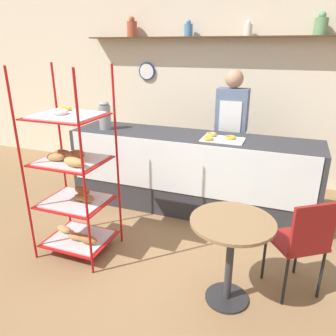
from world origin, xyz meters
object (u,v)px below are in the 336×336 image
person_worker (231,129)px  cafe_table (231,242)px  cafe_chair (303,239)px  coffee_carafe (105,116)px  pastry_rack (74,182)px  donut_tray_counter (220,138)px

person_worker → cafe_table: person_worker is taller
cafe_table → cafe_chair: 0.58m
cafe_table → coffee_carafe: coffee_carafe is taller
cafe_table → coffee_carafe: size_ratio=2.07×
pastry_rack → person_worker: bearing=58.1°
person_worker → cafe_table: size_ratio=2.30×
donut_tray_counter → cafe_chair: bearing=-50.4°
person_worker → pastry_rack: bearing=-121.9°
pastry_rack → cafe_chair: bearing=2.6°
person_worker → cafe_table: (0.40, -1.97, -0.39)m
person_worker → cafe_chair: 1.98m
pastry_rack → cafe_chair: pastry_rack is taller
pastry_rack → cafe_chair: size_ratio=2.06×
pastry_rack → cafe_table: 1.55m
person_worker → cafe_chair: size_ratio=1.92×
cafe_chair → coffee_carafe: 2.69m
pastry_rack → coffee_carafe: (-0.35, 1.18, 0.37)m
cafe_chair → coffee_carafe: coffee_carafe is taller
person_worker → donut_tray_counter: bearing=-91.1°
cafe_chair → cafe_table: bearing=-8.4°
person_worker → cafe_chair: (0.91, -1.72, -0.39)m
pastry_rack → coffee_carafe: bearing=106.4°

